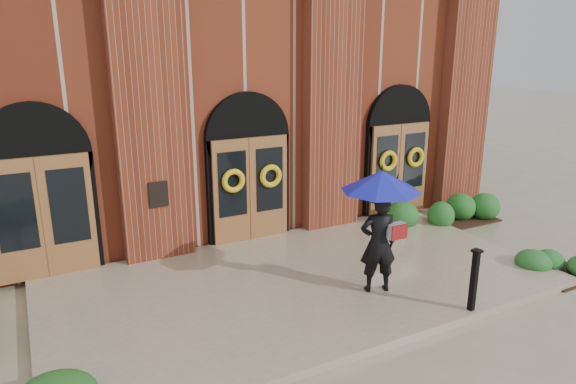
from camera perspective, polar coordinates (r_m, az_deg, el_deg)
ground at (r=10.52m, az=2.06°, el=-10.68°), size 90.00×90.00×0.00m
landing at (r=10.60m, az=1.66°, el=-9.99°), size 10.00×5.30×0.15m
church_building at (r=17.59m, az=-12.49°, el=11.73°), size 16.20×12.53×7.00m
man_with_umbrella at (r=9.65m, az=10.21°, el=-1.77°), size 1.91×1.91×2.38m
metal_post at (r=9.74m, az=19.97°, el=-9.05°), size 0.18×0.18×1.16m
hedge_wall_right at (r=14.70m, az=17.25°, el=-2.01°), size 2.71×1.08×0.70m
hedge_front_right at (r=12.45m, az=27.89°, el=-7.14°), size 1.25×1.07×0.44m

